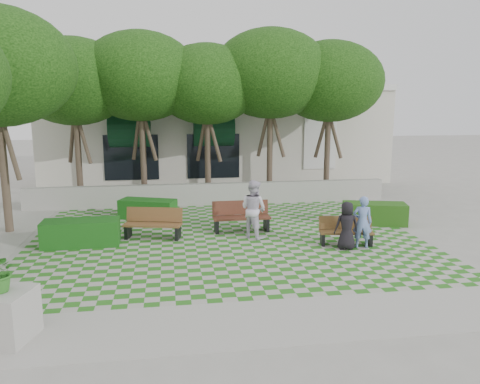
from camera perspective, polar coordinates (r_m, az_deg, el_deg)
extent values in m
plane|color=gray|center=(13.74, -1.11, -6.96)|extent=(90.00, 90.00, 0.00)
plane|color=#2B721E|center=(14.68, -1.64, -5.77)|extent=(12.00, 12.00, 0.00)
cube|color=#9E9B93|center=(9.42, 2.87, -15.54)|extent=(16.00, 2.00, 0.01)
cube|color=#9E9B93|center=(19.61, -3.55, -0.24)|extent=(15.00, 0.36, 0.90)
cube|color=brown|center=(14.37, 12.84, -4.79)|extent=(1.64, 0.76, 0.05)
cube|color=brown|center=(14.53, 12.70, -3.65)|extent=(1.58, 0.39, 0.40)
cube|color=black|center=(14.30, 10.03, -5.60)|extent=(0.16, 0.45, 0.39)
cube|color=black|center=(14.58, 15.53, -5.52)|extent=(0.16, 0.45, 0.39)
cube|color=#4E271B|center=(15.46, 0.20, -3.13)|extent=(1.89, 0.60, 0.06)
cube|color=#4E271B|center=(15.65, 0.03, -1.89)|extent=(1.89, 0.15, 0.47)
cube|color=black|center=(15.40, -2.89, -4.12)|extent=(0.11, 0.53, 0.46)
cube|color=black|center=(15.67, 3.23, -3.86)|extent=(0.11, 0.53, 0.46)
cube|color=brown|center=(14.91, -10.60, -3.93)|extent=(1.87, 0.95, 0.06)
cube|color=brown|center=(15.09, -10.38, -2.70)|extent=(1.78, 0.54, 0.45)
cube|color=black|center=(15.19, -13.49, -4.66)|extent=(0.21, 0.51, 0.44)
cube|color=black|center=(14.78, -7.58, -4.89)|extent=(0.21, 0.51, 0.44)
cube|color=#1F4B14|center=(17.10, 16.08, -2.54)|extent=(2.29, 1.37, 0.75)
cube|color=#144C14|center=(17.54, -11.17, -2.05)|extent=(2.19, 1.50, 0.71)
cube|color=#134713|center=(14.75, -18.79, -4.73)|extent=(2.24, 0.94, 0.78)
cube|color=#9E9B93|center=(9.58, -26.78, -13.32)|extent=(1.12, 1.12, 0.92)
imported|color=#307725|center=(9.29, -27.21, -8.70)|extent=(0.77, 0.71, 0.71)
imported|color=#728ED0|center=(14.12, 14.68, -3.57)|extent=(0.64, 0.51, 1.55)
imported|color=black|center=(13.88, 12.86, -4.02)|extent=(0.72, 0.49, 1.41)
imported|color=silver|center=(14.68, 1.66, -2.09)|extent=(1.11, 1.13, 1.84)
cylinder|color=#47382B|center=(21.04, -19.07, 3.72)|extent=(0.26, 0.26, 3.64)
ellipsoid|color=#1E4C11|center=(20.93, -19.63, 12.57)|extent=(4.80, 4.80, 3.60)
cylinder|color=#47382B|center=(20.72, -11.71, 4.21)|extent=(0.26, 0.26, 3.81)
ellipsoid|color=#1E4C11|center=(20.63, -12.08, 13.64)|extent=(5.00, 5.00, 3.75)
cylinder|color=#47382B|center=(20.78, -3.95, 4.12)|extent=(0.26, 0.26, 3.58)
ellipsoid|color=#1E4C11|center=(20.66, -4.06, 12.97)|extent=(4.60, 4.60, 3.45)
cylinder|color=#47382B|center=(21.18, 3.64, 4.70)|extent=(0.26, 0.26, 3.92)
ellipsoid|color=#1E4C11|center=(21.11, 3.75, 14.20)|extent=(5.20, 5.20, 3.90)
cylinder|color=#47382B|center=(21.93, 10.56, 4.46)|extent=(0.26, 0.26, 3.70)
ellipsoid|color=#1E4C11|center=(21.83, 10.87, 13.10)|extent=(4.80, 4.80, 3.60)
cylinder|color=#47382B|center=(16.97, -26.78, 1.88)|extent=(0.26, 0.26, 3.81)
cube|color=beige|center=(27.36, -3.06, 7.20)|extent=(18.00, 8.00, 5.00)
cube|color=white|center=(23.35, -2.11, 12.75)|extent=(18.00, 0.30, 0.30)
cube|color=black|center=(24.49, 9.71, 5.95)|extent=(1.40, 0.10, 2.40)
cylinder|color=#103A20|center=(23.25, -13.25, 7.55)|extent=(3.00, 1.80, 1.80)
cube|color=black|center=(23.36, -13.10, 4.12)|extent=(2.60, 0.08, 2.20)
cylinder|color=#103A20|center=(23.29, -3.30, 7.82)|extent=(3.00, 1.80, 1.80)
cube|color=black|center=(23.40, -3.26, 4.39)|extent=(2.60, 0.08, 2.20)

